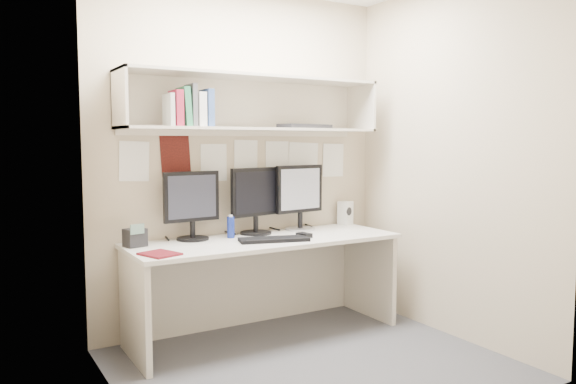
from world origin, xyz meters
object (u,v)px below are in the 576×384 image
keyboard (274,239)px  maroon_notebook (160,254)px  speaker (345,213)px  monitor_right (300,195)px  desk_phone (135,237)px  monitor_left (192,203)px  monitor_center (255,198)px  desk (265,287)px

keyboard → maroon_notebook: bearing=-160.4°
speaker → monitor_right: bearing=165.4°
keyboard → desk_phone: (-0.91, 0.29, 0.05)m
keyboard → desk_phone: 0.96m
maroon_notebook → monitor_left: bearing=28.8°
keyboard → desk_phone: size_ratio=3.05×
monitor_right → keyboard: (-0.43, -0.35, -0.27)m
monitor_center → maroon_notebook: (-0.89, -0.42, -0.27)m
desk → maroon_notebook: (-0.85, -0.20, 0.37)m
monitor_left → maroon_notebook: 0.62m
desk → desk_phone: (-0.91, 0.16, 0.43)m
monitor_center → maroon_notebook: monitor_center is taller
monitor_left → desk_phone: (-0.43, -0.06, -0.20)m
desk → desk_phone: desk_phone is taller
speaker → desk: bearing=176.3°
desk → monitor_right: (0.44, 0.22, 0.64)m
desk → monitor_left: (-0.48, 0.22, 0.63)m
monitor_right → monitor_center: bearing=172.7°
speaker → maroon_notebook: size_ratio=0.86×
monitor_right → desk_phone: monitor_right is taller
speaker → desk_phone: size_ratio=1.23×
monitor_right → desk_phone: size_ratio=3.22×
monitor_center → maroon_notebook: bearing=-166.2°
desk → monitor_right: monitor_right is taller
keyboard → monitor_center: bearing=99.9°
speaker → desk_phone: speaker is taller
monitor_left → monitor_right: 0.91m
maroon_notebook → speaker: bearing=-4.8°
maroon_notebook → desk_phone: bearing=79.5°
monitor_center → keyboard: (-0.03, -0.35, -0.26)m
maroon_notebook → desk_phone: (-0.05, 0.36, 0.06)m
maroon_notebook → keyboard: bearing=-15.0°
maroon_notebook → monitor_right: bearing=-1.3°
monitor_center → desk_phone: bearing=172.3°
maroon_notebook → desk: bearing=-6.2°
desk_phone → speaker: bearing=-10.7°
keyboard → monitor_left: bearing=158.9°
desk_phone → keyboard: bearing=-31.7°
keyboard → desk: bearing=105.8°
keyboard → maroon_notebook: 0.86m
speaker → desk_phone: (-1.83, -0.10, -0.04)m
desk_phone → desk: bearing=-23.8°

